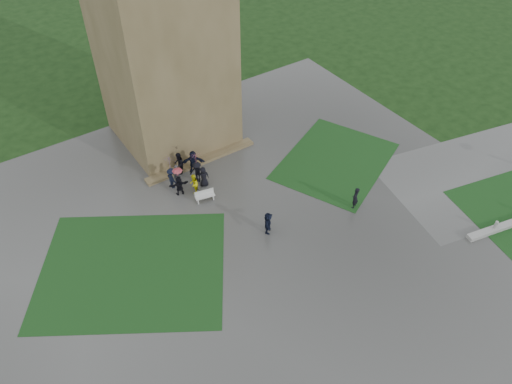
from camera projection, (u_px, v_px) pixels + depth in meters
ground at (284, 250)px, 31.31m from camera, size 120.00×120.00×0.00m
plaza at (266, 231)px, 32.53m from camera, size 34.00×34.00×0.02m
lawn_inset_left at (133, 268)px, 30.23m from camera, size 14.10×13.46×0.01m
lawn_inset_right at (335, 161)px, 37.85m from camera, size 11.12×10.15×0.01m
tower at (160, 28)px, 34.38m from camera, size 8.00×8.00×18.00m
tower_plinth at (201, 161)px, 37.69m from camera, size 9.00×0.80×0.22m
bench at (205, 196)px, 34.42m from camera, size 1.42×0.70×0.79m
visitor_cluster at (186, 169)px, 35.30m from camera, size 3.64×3.32×2.66m
pedestrian_mid at (268, 223)px, 31.95m from camera, size 1.38×1.47×1.60m
pedestrian_near at (355, 198)px, 33.61m from camera, size 0.73×0.65×1.68m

